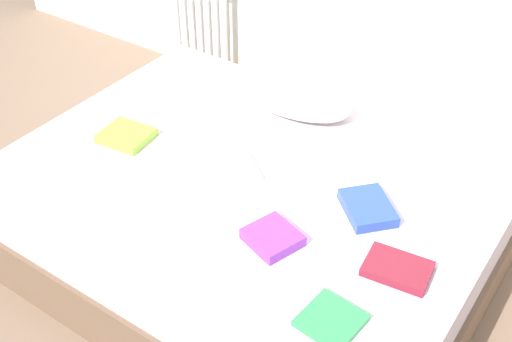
{
  "coord_description": "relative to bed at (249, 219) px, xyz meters",
  "views": [
    {
      "loc": [
        1.22,
        -1.71,
        2.14
      ],
      "look_at": [
        0.0,
        0.05,
        0.48
      ],
      "focal_mm": 45.38,
      "sensor_mm": 36.0,
      "label": 1
    }
  ],
  "objects": [
    {
      "name": "radiator",
      "position": [
        -1.23,
        1.2,
        0.14
      ],
      "size": [
        0.43,
        0.04,
        0.58
      ],
      "color": "white",
      "rests_on": "ground"
    },
    {
      "name": "textbook_white",
      "position": [
        -0.07,
        -0.06,
        0.27
      ],
      "size": [
        0.28,
        0.3,
        0.03
      ],
      "primitive_type": "cube",
      "rotation": [
        0.0,
        0.0,
        0.95
      ],
      "color": "white",
      "rests_on": "bed"
    },
    {
      "name": "textbook_maroon",
      "position": [
        0.74,
        -0.16,
        0.27
      ],
      "size": [
        0.24,
        0.18,
        0.03
      ],
      "primitive_type": "cube",
      "rotation": [
        0.0,
        0.0,
        0.13
      ],
      "color": "maroon",
      "rests_on": "bed"
    },
    {
      "name": "ground_plane",
      "position": [
        0.0,
        0.0,
        -0.25
      ],
      "size": [
        8.0,
        8.0,
        0.0
      ],
      "primitive_type": "plane",
      "color": "#7F6651"
    },
    {
      "name": "textbook_blue",
      "position": [
        0.51,
        0.06,
        0.27
      ],
      "size": [
        0.28,
        0.27,
        0.04
      ],
      "primitive_type": "cube",
      "rotation": [
        0.0,
        0.0,
        -0.74
      ],
      "color": "#2847B7",
      "rests_on": "bed"
    },
    {
      "name": "bed",
      "position": [
        0.0,
        0.0,
        0.0
      ],
      "size": [
        2.0,
        1.5,
        0.5
      ],
      "color": "brown",
      "rests_on": "ground"
    },
    {
      "name": "textbook_lime",
      "position": [
        -0.59,
        -0.11,
        0.27
      ],
      "size": [
        0.23,
        0.21,
        0.04
      ],
      "primitive_type": "cube",
      "rotation": [
        0.0,
        0.0,
        0.11
      ],
      "color": "#8CC638",
      "rests_on": "bed"
    },
    {
      "name": "pillow",
      "position": [
        -0.12,
        0.54,
        0.31
      ],
      "size": [
        0.59,
        0.33,
        0.12
      ],
      "primitive_type": "ellipsoid",
      "color": "white",
      "rests_on": "bed"
    },
    {
      "name": "textbook_green",
      "position": [
        0.66,
        -0.48,
        0.26
      ],
      "size": [
        0.2,
        0.2,
        0.02
      ],
      "primitive_type": "cube",
      "rotation": [
        0.0,
        0.0,
        -0.09
      ],
      "color": "green",
      "rests_on": "bed"
    },
    {
      "name": "textbook_purple",
      "position": [
        0.3,
        -0.28,
        0.27
      ],
      "size": [
        0.22,
        0.22,
        0.04
      ],
      "primitive_type": "cube",
      "rotation": [
        0.0,
        0.0,
        -0.32
      ],
      "color": "purple",
      "rests_on": "bed"
    }
  ]
}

